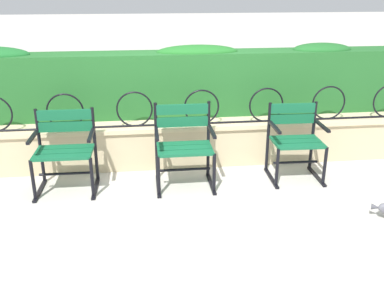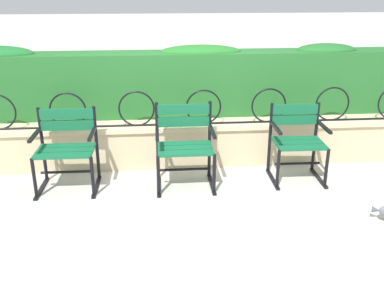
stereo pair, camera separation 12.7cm
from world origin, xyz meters
name	(u,v)px [view 2 (the right image)]	position (x,y,z in m)	size (l,w,h in m)	color
ground_plane	(193,198)	(0.00, 0.00, 0.00)	(60.00, 60.00, 0.00)	#BCB7AD
stone_wall	(186,143)	(0.00, 0.92, 0.26)	(7.30, 0.41, 0.52)	#C6B289
iron_arch_fence	(172,110)	(-0.17, 0.85, 0.71)	(6.76, 0.02, 0.42)	black
hedge_row	(181,81)	(-0.03, 1.33, 0.94)	(7.16, 0.47, 0.88)	#236028
park_chair_left	(66,146)	(-1.32, 0.40, 0.46)	(0.63, 0.53, 0.85)	#145B38
park_chair_centre	(185,143)	(-0.06, 0.36, 0.47)	(0.62, 0.52, 0.89)	#145B38
park_chair_right	(297,140)	(1.20, 0.41, 0.45)	(0.59, 0.54, 0.83)	#145B38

